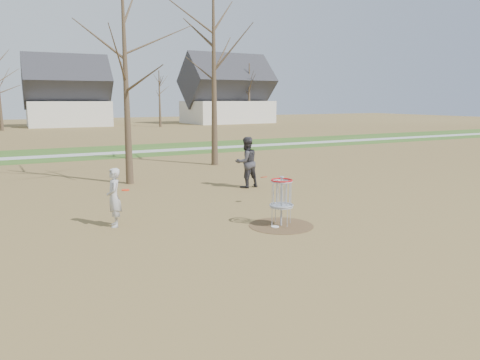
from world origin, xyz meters
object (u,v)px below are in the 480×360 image
Objects in this scene: player_standing at (114,198)px; player_throwing at (246,162)px; disc_grounded at (275,227)px; disc_golf_basket at (282,193)px.

player_throwing reaches higher than player_standing.
player_standing is 4.48m from disc_grounded.
disc_grounded is 0.93m from disc_golf_basket.
disc_grounded is at bearing -165.21° from disc_golf_basket.
disc_grounded is 0.16× the size of disc_golf_basket.
disc_golf_basket is at bearing 65.28° from player_throwing.
player_standing is 4.59m from disc_golf_basket.
player_standing is 6.88m from player_throwing.
disc_grounded is (3.85, -2.15, -0.79)m from player_standing.
player_throwing reaches higher than disc_grounded.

